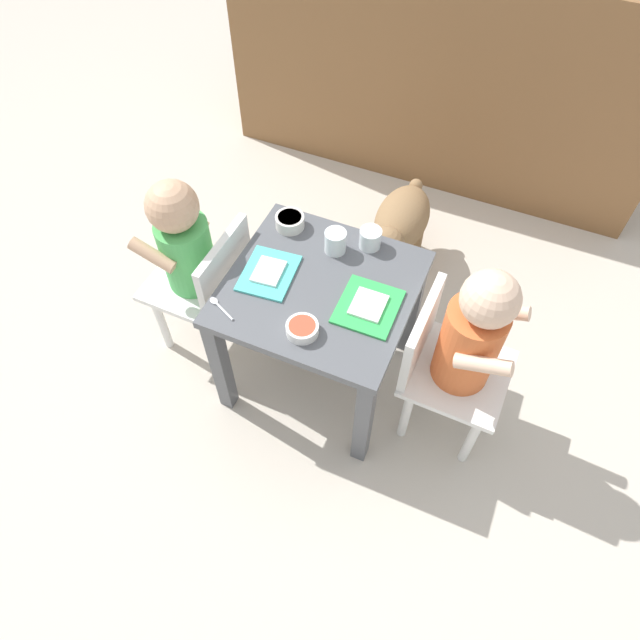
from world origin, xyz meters
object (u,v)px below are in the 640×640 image
seated_child_right (466,341)px  food_tray_left (269,273)px  seated_child_left (189,251)px  cereal_bowl_right_side (302,328)px  water_cup_right (335,243)px  water_cup_left (370,239)px  dog (399,224)px  cereal_bowl_left_side (290,221)px  dining_table (320,306)px  spoon_by_left_tray (219,306)px  food_tray_right (368,306)px

seated_child_right → food_tray_left: size_ratio=3.75×
seated_child_left → cereal_bowl_right_side: 0.47m
water_cup_right → seated_child_right: bearing=-18.8°
food_tray_left → water_cup_left: 0.31m
dog → cereal_bowl_left_side: cereal_bowl_left_side is taller
dining_table → water_cup_right: 0.19m
water_cup_left → spoon_by_left_tray: 0.47m
dining_table → water_cup_right: (-0.01, 0.14, 0.12)m
dog → water_cup_right: (-0.08, -0.42, 0.27)m
cereal_bowl_left_side → water_cup_left: bearing=4.9°
cereal_bowl_right_side → spoon_by_left_tray: bearing=-176.8°
dog → food_tray_left: 0.67m
dog → water_cup_right: water_cup_right is taller
dining_table → cereal_bowl_right_side: 0.20m
dog → cereal_bowl_left_side: bearing=-121.9°
seated_child_right → seated_child_left: bearing=-179.7°
food_tray_right → cereal_bowl_left_side: cereal_bowl_left_side is taller
dog → water_cup_left: 0.46m
cereal_bowl_right_side → seated_child_left: bearing=160.9°
water_cup_right → cereal_bowl_right_side: bearing=-83.6°
dog → cereal_bowl_right_side: (-0.05, -0.73, 0.26)m
water_cup_right → spoon_by_left_tray: water_cup_right is taller
spoon_by_left_tray → water_cup_left: bearing=52.1°
dining_table → water_cup_left: (0.07, 0.20, 0.12)m
seated_child_right → cereal_bowl_left_side: size_ratio=8.08×
food_tray_left → cereal_bowl_right_side: (0.17, -0.14, 0.01)m
dining_table → food_tray_right: bearing=-7.0°
seated_child_right → cereal_bowl_left_side: (-0.59, 0.18, 0.04)m
food_tray_left → cereal_bowl_left_side: cereal_bowl_left_side is taller
dining_table → dog: size_ratio=1.19×
food_tray_left → cereal_bowl_left_side: (-0.03, 0.20, 0.02)m
food_tray_right → dog: bearing=97.9°
cereal_bowl_right_side → water_cup_right: bearing=96.4°
dog → spoon_by_left_tray: spoon_by_left_tray is taller
seated_child_right → cereal_bowl_right_side: 0.43m
dining_table → spoon_by_left_tray: (-0.22, -0.18, 0.09)m
seated_child_right → dog: seated_child_right is taller
food_tray_right → cereal_bowl_left_side: size_ratio=2.05×
dog → food_tray_left: size_ratio=2.32×
seated_child_right → food_tray_left: bearing=-178.7°
dining_table → seated_child_left: size_ratio=0.77×
seated_child_left → cereal_bowl_right_side: size_ratio=7.84×
cereal_bowl_right_side → food_tray_right: bearing=48.3°
dog → cereal_bowl_left_side: 0.53m
dining_table → seated_child_left: (-0.42, -0.01, 0.06)m
cereal_bowl_right_side → food_tray_left: bearing=139.7°
seated_child_left → cereal_bowl_left_side: seated_child_left is taller
dog → water_cup_left: size_ratio=6.72×
dining_table → food_tray_right: size_ratio=2.91×
food_tray_left → cereal_bowl_right_side: cereal_bowl_right_side is taller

